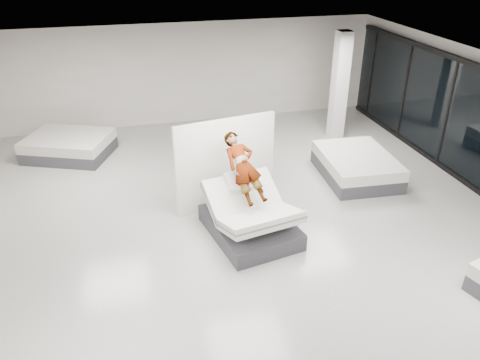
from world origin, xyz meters
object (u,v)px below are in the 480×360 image
Objects in this scene: hero_bed at (250,218)px; person at (244,177)px; flat_bed_left_far at (69,146)px; remote at (261,190)px; divider_panel at (226,164)px; column at (339,86)px; flat_bed_right_far at (356,166)px.

person is at bearing 100.94° from hero_bed.
remote is at bearing -50.73° from flat_bed_left_far.
flat_bed_left_far is at bearing 127.70° from hero_bed.
person is 1.01m from divider_panel.
hero_bed is 1.41× the size of person.
flat_bed_left_far is (-3.84, 4.74, -0.92)m from person.
flat_bed_left_far is (-3.90, 5.04, -0.09)m from hero_bed.
remote is 0.05× the size of flat_bed_left_far.
hero_bed is 0.71× the size of column.
flat_bed_right_far is (3.41, 1.54, -0.91)m from person.
person reaches higher than flat_bed_right_far.
remote is 0.06× the size of flat_bed_right_far.
hero_bed is 3.83m from flat_bed_right_far.
hero_bed is 0.86× the size of flat_bed_left_far.
remote is 5.84m from column.
person reaches higher than hero_bed.
hero_bed reaches higher than flat_bed_left_far.
remote is at bearing -81.30° from divider_panel.
flat_bed_left_far is 7.98m from column.
divider_panel is 5.27m from column.
remote is at bearing -57.85° from person.
divider_panel is 0.73× the size of column.
person reaches higher than flat_bed_left_far.
divider_panel reaches higher than hero_bed.
person is 5.79m from column.
divider_panel is at bearing -142.79° from column.
flat_bed_left_far is at bearing 118.07° from person.
column is at bearing 39.05° from remote.
hero_bed is at bearing -90.69° from divider_panel.
hero_bed is 0.97× the size of flat_bed_right_far.
remote reaches higher than flat_bed_right_far.
remote is 1.35m from divider_panel.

